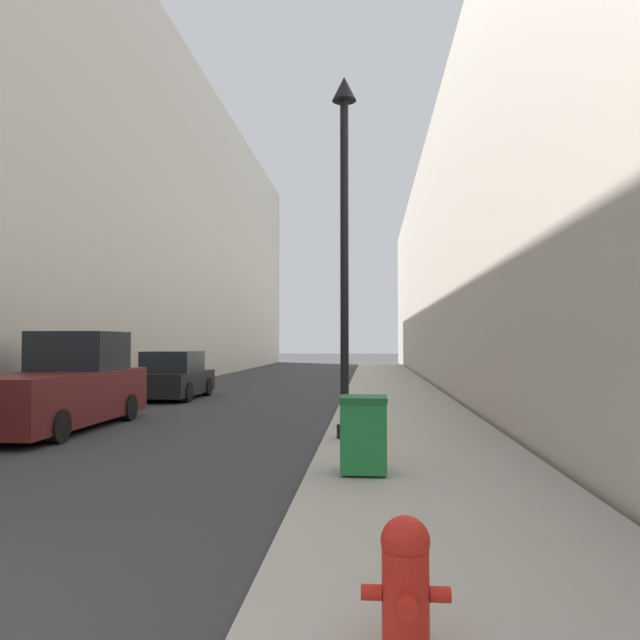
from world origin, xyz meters
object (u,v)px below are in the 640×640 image
Objects in this scene: fire_hydrant at (406,578)px; trash_bin at (364,434)px; pickup_truck at (62,388)px; lamppost at (344,217)px; parked_sedan_near at (173,377)px.

trash_bin is (-0.29, 4.72, 0.14)m from fire_hydrant.
fire_hydrant is at bearing -53.95° from pickup_truck.
lamppost reaches higher than pickup_truck.
lamppost is 7.28m from pickup_truck.
trash_bin is 0.19× the size of pickup_truck.
pickup_truck is 7.34m from parked_sedan_near.
lamppost reaches higher than trash_bin.
trash_bin is 13.74m from parked_sedan_near.
pickup_truck is (-6.24, 1.74, -3.32)m from lamppost.
parked_sedan_near is (-6.13, 9.07, -3.49)m from lamppost.
trash_bin is at bearing -35.76° from pickup_truck.
fire_hydrant is at bearing -85.12° from lamppost.
fire_hydrant is 0.11× the size of lamppost.
pickup_truck is (-6.62, 4.77, 0.22)m from trash_bin.
trash_bin reaches higher than fire_hydrant.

